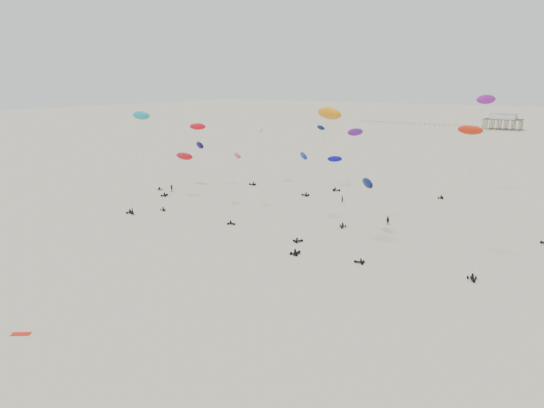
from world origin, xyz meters
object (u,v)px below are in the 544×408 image
Objects in this scene: rig_0 at (471,181)px; spectator_0 at (133,215)px; pavilion_main at (503,123)px; rig_9 at (259,140)px.

rig_0 is 11.64× the size of spectator_0.
pavilion_main is 10.52× the size of spectator_0.
rig_0 reaches higher than rig_9.
rig_9 is 46.44m from spectator_0.
rig_9 is 8.61× the size of spectator_0.
spectator_0 is at bearing -22.73° from rig_0.
spectator_0 is (-71.05, -4.36, -14.69)m from rig_0.
spectator_0 is at bearing -95.67° from pavilion_main.
rig_9 is at bearing -95.99° from pavilion_main.
spectator_0 is at bearing 163.73° from rig_9.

